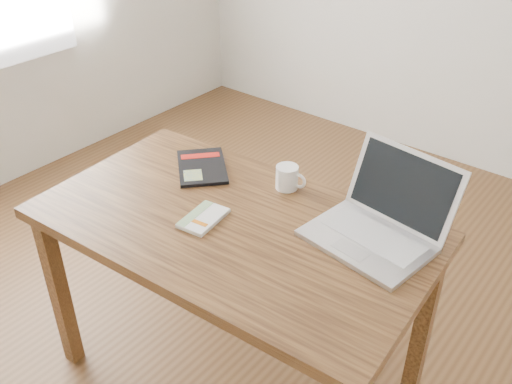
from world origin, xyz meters
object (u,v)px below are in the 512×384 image
Objects in this scene: desk at (233,242)px; black_guidebook at (202,167)px; white_guidebook at (203,218)px; coffee_mug at (288,177)px; laptop at (380,222)px.

black_guidebook is at bearing 145.87° from desk.
white_guidebook is at bearing -146.21° from desk.
desk is at bearing -102.03° from coffee_mug.
white_guidebook is at bearing -113.92° from coffee_mug.
black_guidebook is 0.72m from laptop.
white_guidebook is 0.35m from coffee_mug.
coffee_mug reaches higher than white_guidebook.
coffee_mug is (0.33, 0.09, 0.04)m from black_guidebook.
desk is 0.37m from black_guidebook.
laptop is (0.41, 0.22, 0.14)m from desk.
desk is 0.14m from white_guidebook.
laptop is at bearing 24.93° from desk.
black_guidebook is 0.76× the size of laptop.
laptop reaches higher than white_guidebook.
laptop is at bearing -14.53° from coffee_mug.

